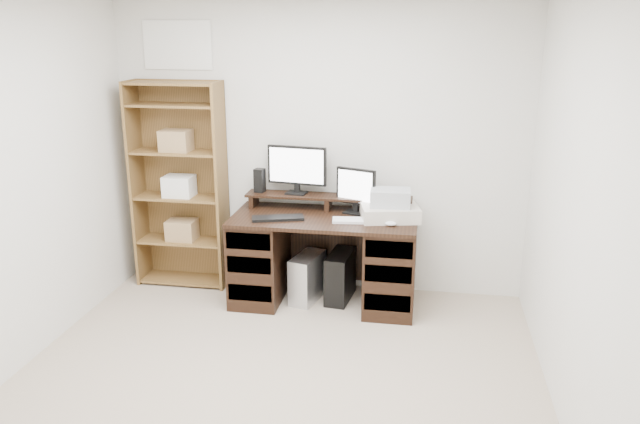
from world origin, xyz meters
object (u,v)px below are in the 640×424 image
(monitor_small, at_px, (356,189))
(printer, at_px, (390,212))
(monitor_wide, at_px, (297,167))
(desk, at_px, (324,258))
(tower_black, at_px, (340,276))
(bookshelf, at_px, (180,183))
(tower_silver, at_px, (307,278))

(monitor_small, height_order, printer, monitor_small)
(monitor_wide, height_order, monitor_small, monitor_wide)
(desk, distance_m, monitor_wide, 0.79)
(tower_black, bearing_deg, printer, -0.24)
(tower_black, bearing_deg, monitor_small, 40.75)
(printer, xyz_separation_m, bookshelf, (-1.84, 0.20, 0.11))
(monitor_small, distance_m, printer, 0.35)
(desk, distance_m, monitor_small, 0.63)
(printer, xyz_separation_m, tower_black, (-0.40, 0.05, -0.60))
(monitor_small, bearing_deg, tower_black, -125.84)
(printer, distance_m, tower_black, 0.72)
(monitor_small, distance_m, tower_black, 0.76)
(monitor_wide, height_order, printer, monitor_wide)
(tower_silver, height_order, bookshelf, bookshelf)
(monitor_small, xyz_separation_m, printer, (0.29, -0.12, -0.15))
(tower_silver, bearing_deg, tower_black, 26.17)
(monitor_wide, bearing_deg, bookshelf, -171.39)
(desk, relative_size, printer, 3.35)
(desk, relative_size, monitor_small, 3.99)
(tower_silver, bearing_deg, monitor_small, 33.13)
(monitor_wide, height_order, tower_silver, monitor_wide)
(monitor_wide, distance_m, printer, 0.88)
(monitor_small, distance_m, tower_silver, 0.86)
(monitor_wide, bearing_deg, printer, -7.76)
(monitor_wide, height_order, tower_black, monitor_wide)
(monitor_small, bearing_deg, bookshelf, -162.57)
(desk, height_order, bookshelf, bookshelf)
(monitor_wide, bearing_deg, tower_black, -15.44)
(monitor_small, height_order, bookshelf, bookshelf)
(tower_silver, relative_size, bookshelf, 0.22)
(monitor_wide, relative_size, printer, 1.14)
(printer, xyz_separation_m, tower_silver, (-0.67, -0.01, -0.61))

